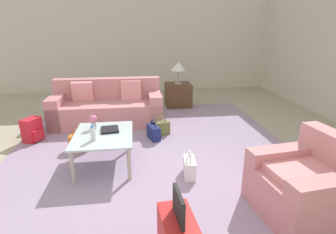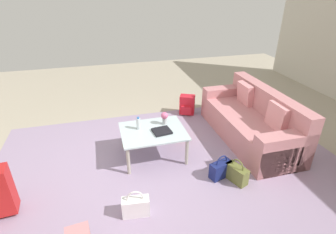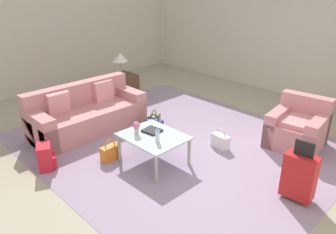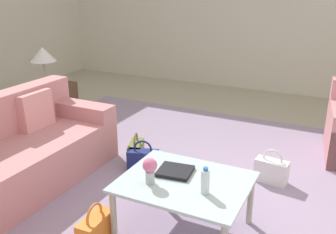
% 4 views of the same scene
% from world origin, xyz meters
% --- Properties ---
extents(ground_plane, '(12.00, 12.00, 0.00)m').
position_xyz_m(ground_plane, '(0.00, 0.00, 0.00)').
color(ground_plane, '#A89E89').
extents(area_rug, '(5.20, 4.40, 0.01)m').
position_xyz_m(area_rug, '(-0.60, 0.20, 0.00)').
color(area_rug, '#9984A3').
rests_on(area_rug, ground).
extents(couch, '(0.87, 2.12, 0.86)m').
position_xyz_m(couch, '(-2.19, -0.60, 0.30)').
color(couch, '#C67F84').
rests_on(couch, ground).
extents(coffee_table, '(0.97, 0.79, 0.46)m').
position_xyz_m(coffee_table, '(-0.40, -0.50, 0.41)').
color(coffee_table, silver).
rests_on(coffee_table, ground).
extents(water_bottle, '(0.06, 0.06, 0.20)m').
position_xyz_m(water_bottle, '(-0.20, -0.60, 0.56)').
color(water_bottle, silver).
rests_on(water_bottle, coffee_table).
extents(coffee_table_book, '(0.29, 0.27, 0.03)m').
position_xyz_m(coffee_table_book, '(-0.52, -0.42, 0.48)').
color(coffee_table_book, black).
rests_on(coffee_table_book, coffee_table).
extents(flower_vase, '(0.11, 0.11, 0.21)m').
position_xyz_m(flower_vase, '(-0.62, -0.65, 0.59)').
color(flower_vase, '#B2B7BC').
rests_on(flower_vase, coffee_table).
extents(handbag_navy, '(0.35, 0.23, 0.36)m').
position_xyz_m(handbag_navy, '(-1.20, 0.24, 0.13)').
color(handbag_navy, navy).
rests_on(handbag_navy, ground).
extents(handbag_orange, '(0.15, 0.33, 0.36)m').
position_xyz_m(handbag_orange, '(-0.94, -0.94, 0.13)').
color(handbag_orange, orange).
rests_on(handbag_orange, ground).
extents(handbag_olive, '(0.25, 0.35, 0.36)m').
position_xyz_m(handbag_olive, '(-1.37, 0.38, 0.13)').
color(handbag_olive, olive).
rests_on(handbag_olive, ground).
extents(handbag_white, '(0.33, 0.17, 0.36)m').
position_xyz_m(handbag_white, '(0.05, 0.61, 0.13)').
color(handbag_white, white).
rests_on(handbag_white, ground).
extents(backpack_red, '(0.36, 0.34, 0.40)m').
position_xyz_m(backpack_red, '(-1.40, -1.79, 0.19)').
color(backpack_red, red).
rests_on(backpack_red, ground).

